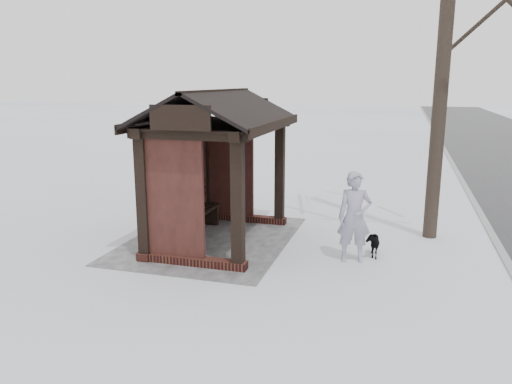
# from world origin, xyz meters

# --- Properties ---
(ground) EXTENTS (120.00, 120.00, 0.00)m
(ground) POSITION_xyz_m (0.00, 0.00, 0.00)
(ground) COLOR white
(ground) RESTS_ON ground
(kerb) EXTENTS (120.00, 0.15, 0.06)m
(kerb) POSITION_xyz_m (0.00, 5.50, 0.01)
(kerb) COLOR gray
(kerb) RESTS_ON ground
(trampled_patch) EXTENTS (4.20, 3.20, 0.02)m
(trampled_patch) POSITION_xyz_m (0.00, -0.20, 0.01)
(trampled_patch) COLOR gray
(trampled_patch) RESTS_ON ground
(bus_shelter) EXTENTS (3.60, 2.40, 3.09)m
(bus_shelter) POSITION_xyz_m (0.00, -0.16, 2.17)
(bus_shelter) COLOR #3B1715
(bus_shelter) RESTS_ON ground
(pedestrian) EXTENTS (0.53, 0.69, 1.67)m
(pedestrian) POSITION_xyz_m (0.44, 2.77, 0.84)
(pedestrian) COLOR #A29BB6
(pedestrian) RESTS_ON ground
(dog) EXTENTS (0.64, 0.36, 0.51)m
(dog) POSITION_xyz_m (0.07, 3.09, 0.26)
(dog) COLOR black
(dog) RESTS_ON ground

